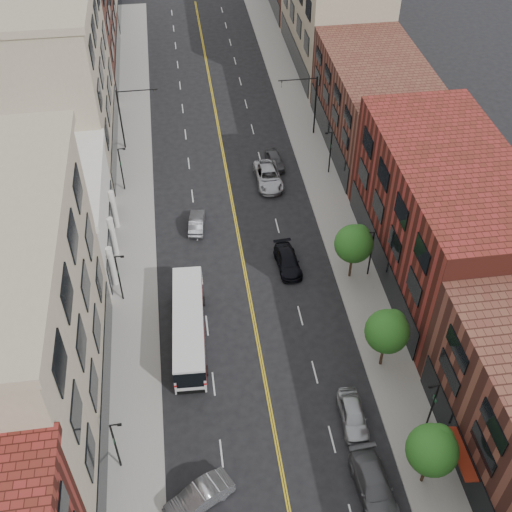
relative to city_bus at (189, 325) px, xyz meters
name	(u,v)px	position (x,y,z in m)	size (l,w,h in m)	color
sidewalk_left	(135,219)	(-4.50, 16.23, -1.60)	(4.00, 110.00, 0.15)	gray
sidewalk_right	(330,201)	(15.50, 16.23, -1.60)	(4.00, 110.00, 0.15)	gray
bldg_l_tanoffice	(9,337)	(-11.50, -5.77, 7.33)	(10.00, 22.00, 18.00)	gray
bldg_l_white	(51,220)	(-11.50, 12.23, 2.33)	(10.00, 14.00, 8.00)	silver
bldg_l_far_a	(55,80)	(-11.50, 29.23, 7.33)	(10.00, 20.00, 18.00)	gray
bldg_l_far_b	(71,17)	(-11.50, 49.23, 5.83)	(10.00, 20.00, 15.00)	brown
bldg_r_mid	(444,218)	(22.50, 5.23, 4.33)	(10.00, 22.00, 12.00)	maroon
bldg_r_far_a	(375,105)	(22.50, 26.23, 3.33)	(10.00, 20.00, 10.00)	brown
bldg_r_far_b	(333,12)	(22.50, 47.23, 5.33)	(10.00, 22.00, 14.00)	gray
tree_r_1	(433,448)	(14.89, -14.69, 2.46)	(3.40, 3.40, 5.59)	black
tree_r_2	(388,330)	(14.89, -4.69, 2.46)	(3.40, 3.40, 5.59)	black
tree_r_3	(355,242)	(14.89, 5.31, 2.46)	(3.40, 3.40, 5.59)	black
lamp_l_1	(116,443)	(-5.45, -10.77, 1.30)	(0.81, 0.55, 5.05)	black
lamp_l_2	(119,276)	(-5.45, 5.23, 1.30)	(0.81, 0.55, 5.05)	black
lamp_l_3	(121,167)	(-5.45, 21.23, 1.30)	(0.81, 0.55, 5.05)	black
lamp_r_1	(432,404)	(16.45, -10.77, 1.30)	(0.81, 0.55, 5.05)	black
lamp_r_2	(371,251)	(16.45, 5.23, 1.30)	(0.81, 0.55, 5.05)	black
lamp_r_3	(330,150)	(16.45, 21.23, 1.30)	(0.81, 0.55, 5.05)	black
signal_mast_left	(126,112)	(-4.77, 29.23, 2.98)	(4.49, 0.18, 7.20)	black
signal_mast_right	(310,99)	(15.77, 29.23, 2.98)	(4.49, 0.18, 7.20)	black
city_bus	(189,325)	(0.00, 0.00, 0.00)	(3.10, 11.29, 2.87)	silver
car_angle_b	(199,497)	(-0.30, -14.17, -0.89)	(1.66, 4.77, 1.57)	#A4A6AB
car_parked_mid	(374,486)	(11.30, -15.03, -0.87)	(2.25, 5.54, 1.61)	#505156
car_parked_far	(353,415)	(11.30, -9.50, -0.89)	(1.84, 4.57, 1.56)	#ACAFB3
car_lane_behind	(197,222)	(1.61, 14.08, -1.01)	(1.41, 4.03, 1.33)	#4F5054
car_lane_a	(288,261)	(9.47, 7.34, -0.97)	(1.96, 4.82, 1.40)	black
car_lane_b	(268,176)	(9.72, 20.44, -0.86)	(2.68, 5.81, 1.62)	#AAACB2
car_lane_c	(275,160)	(10.90, 23.47, -0.97)	(1.65, 4.11, 1.40)	#414246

